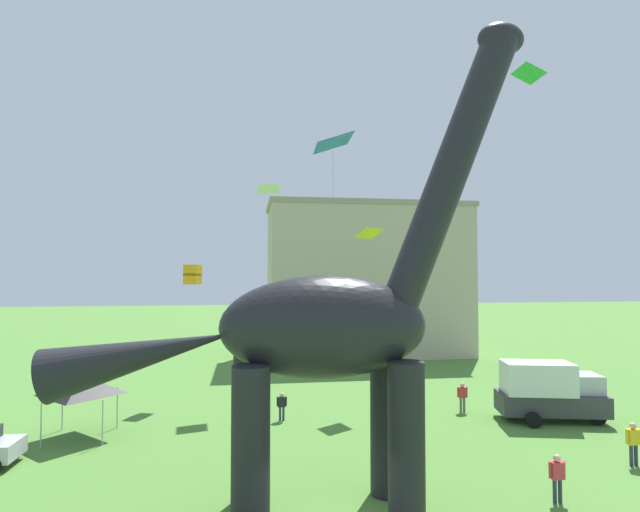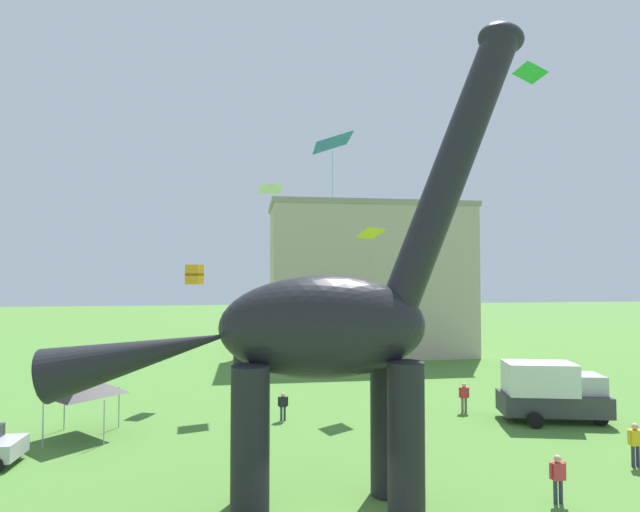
{
  "view_description": "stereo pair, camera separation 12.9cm",
  "coord_description": "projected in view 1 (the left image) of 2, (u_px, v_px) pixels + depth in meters",
  "views": [
    {
      "loc": [
        -2.47,
        -14.69,
        7.98
      ],
      "look_at": [
        0.19,
        3.26,
        8.67
      ],
      "focal_mm": 28.08,
      "sensor_mm": 36.0,
      "label": 1
    },
    {
      "loc": [
        -2.34,
        -14.71,
        7.98
      ],
      "look_at": [
        0.19,
        3.26,
        8.67
      ],
      "focal_mm": 28.08,
      "sensor_mm": 36.0,
      "label": 2
    }
  ],
  "objects": [
    {
      "name": "dinosaur_sculpture",
      "position": [
        322.0,
        327.0,
        16.93
      ],
      "size": [
        16.45,
        3.49,
        17.2
      ],
      "rotation": [
        0.0,
        0.0,
        -0.04
      ],
      "color": "black",
      "rests_on": "ground_plane"
    },
    {
      "name": "parked_box_truck",
      "position": [
        549.0,
        390.0,
        27.37
      ],
      "size": [
        5.93,
        3.31,
        3.2
      ],
      "rotation": [
        0.0,
        0.0,
        -0.23
      ],
      "color": "#38383D",
      "rests_on": "ground_plane"
    },
    {
      "name": "person_watching_child",
      "position": [
        240.0,
        413.0,
        26.43
      ],
      "size": [
        0.42,
        0.18,
        1.11
      ],
      "rotation": [
        0.0,
        0.0,
        1.88
      ],
      "color": "#2D3347",
      "rests_on": "ground_plane"
    },
    {
      "name": "person_near_flyer",
      "position": [
        282.0,
        404.0,
        27.36
      ],
      "size": [
        0.57,
        0.25,
        1.52
      ],
      "rotation": [
        0.0,
        0.0,
        4.98
      ],
      "color": "#2D3347",
      "rests_on": "ground_plane"
    },
    {
      "name": "person_vendor_side",
      "position": [
        633.0,
        440.0,
        20.91
      ],
      "size": [
        0.67,
        0.3,
        1.79
      ],
      "rotation": [
        0.0,
        0.0,
        2.78
      ],
      "color": "#2D3347",
      "rests_on": "ground_plane"
    },
    {
      "name": "person_photographer",
      "position": [
        557.0,
        473.0,
        17.52
      ],
      "size": [
        0.63,
        0.28,
        1.68
      ],
      "rotation": [
        0.0,
        0.0,
        5.6
      ],
      "color": "#2D3347",
      "rests_on": "ground_plane"
    },
    {
      "name": "person_far_spectator",
      "position": [
        462.0,
        394.0,
        29.07
      ],
      "size": [
        0.64,
        0.28,
        1.7
      ],
      "rotation": [
        0.0,
        0.0,
        1.2
      ],
      "color": "#6B6056",
      "rests_on": "ground_plane"
    },
    {
      "name": "festival_canopy_tent",
      "position": [
        82.0,
        385.0,
        24.62
      ],
      "size": [
        3.15,
        3.15,
        3.0
      ],
      "color": "#B2B2B7",
      "rests_on": "ground_plane"
    },
    {
      "name": "kite_mid_center",
      "position": [
        269.0,
        189.0,
        34.25
      ],
      "size": [
        1.83,
        1.5,
        0.48
      ],
      "color": "white"
    },
    {
      "name": "kite_near_high",
      "position": [
        193.0,
        275.0,
        32.82
      ],
      "size": [
        1.16,
        1.16,
        1.29
      ],
      "color": "orange"
    },
    {
      "name": "kite_mid_left",
      "position": [
        369.0,
        234.0,
        32.28
      ],
      "size": [
        2.02,
        1.86,
        2.21
      ],
      "color": "yellow"
    },
    {
      "name": "kite_drifting",
      "position": [
        333.0,
        143.0,
        15.09
      ],
      "size": [
        1.17,
        1.57,
        1.93
      ],
      "color": "#287AE5"
    },
    {
      "name": "kite_high_right",
      "position": [
        528.0,
        74.0,
        24.03
      ],
      "size": [
        1.11,
        1.56,
        0.51
      ],
      "color": "green"
    },
    {
      "name": "background_building_block",
      "position": [
        367.0,
        279.0,
        50.73
      ],
      "size": [
        20.03,
        9.14,
        15.08
      ],
      "color": "#B7A893",
      "rests_on": "ground_plane"
    }
  ]
}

